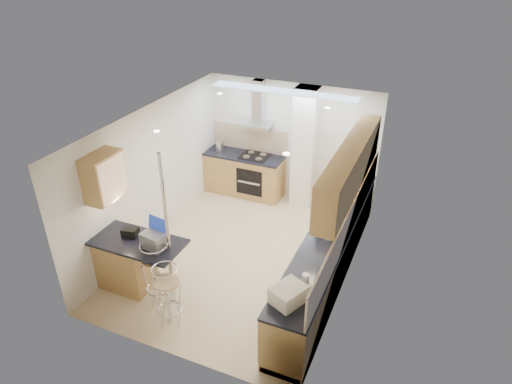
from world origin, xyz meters
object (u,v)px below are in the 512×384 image
at_px(microwave, 332,219).
at_px(bread_bin, 288,294).
at_px(bar_stool_end, 168,295).
at_px(laptop, 154,240).
at_px(bar_stool_near, 157,273).

distance_m(microwave, bread_bin, 1.86).
bearing_deg(bar_stool_end, laptop, 82.98).
bearing_deg(bar_stool_near, bread_bin, 18.86).
bearing_deg(microwave, bar_stool_end, 135.07).
height_order(microwave, bar_stool_end, microwave).
distance_m(microwave, bar_stool_end, 2.75).
bearing_deg(bar_stool_near, laptop, 137.82).
height_order(bar_stool_near, bread_bin, bread_bin).
xyz_separation_m(bar_stool_near, bar_stool_end, (0.39, -0.31, -0.04)).
bearing_deg(bar_stool_end, bar_stool_near, 87.52).
relative_size(laptop, bar_stool_end, 0.36).
xyz_separation_m(laptop, bar_stool_end, (0.43, -0.40, -0.57)).
distance_m(microwave, laptop, 2.75).
bearing_deg(bread_bin, bar_stool_end, -152.18).
height_order(laptop, bread_bin, laptop).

